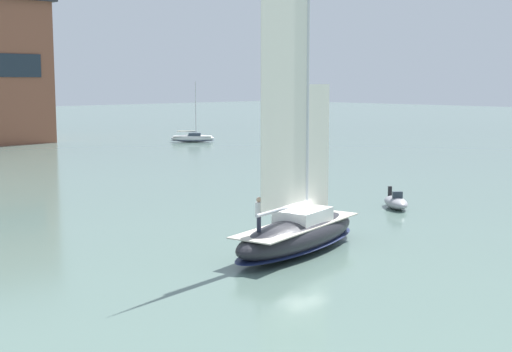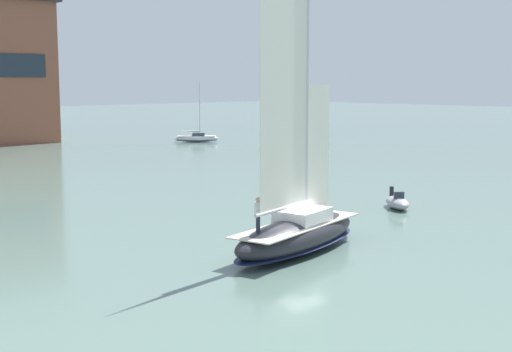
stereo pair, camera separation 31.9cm
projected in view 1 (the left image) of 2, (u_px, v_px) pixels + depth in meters
ground_plane at (298, 251)px, 35.46m from camera, size 400.00×400.00×0.00m
sailboat_main at (298, 230)px, 35.33m from camera, size 10.49×4.92×13.90m
sailboat_moored_mid_channel at (193, 138)px, 99.35m from camera, size 5.71×5.30×8.40m
motor_tender at (396, 202)px, 47.47m from camera, size 3.09×3.36×1.26m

